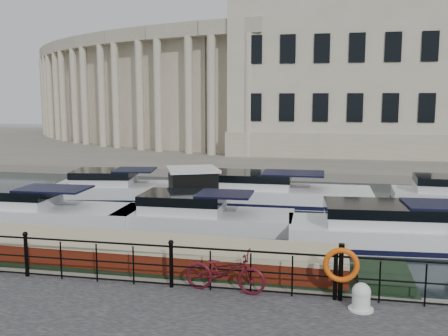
{
  "coord_description": "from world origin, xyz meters",
  "views": [
    {
      "loc": [
        3.62,
        -13.74,
        5.24
      ],
      "look_at": [
        0.5,
        2.0,
        3.0
      ],
      "focal_mm": 40.0,
      "sensor_mm": 36.0,
      "label": 1
    }
  ],
  "objects_px": {
    "bicycle": "(225,271)",
    "narrowboat": "(115,267)",
    "life_ring_post": "(341,266)",
    "mooring_bollard": "(361,297)",
    "harbour_hut": "(193,193)"
  },
  "relations": [
    {
      "from": "bicycle",
      "to": "narrowboat",
      "type": "xyz_separation_m",
      "value": [
        -3.6,
        1.69,
        -0.71
      ]
    },
    {
      "from": "life_ring_post",
      "to": "bicycle",
      "type": "bearing_deg",
      "value": 179.09
    },
    {
      "from": "mooring_bollard",
      "to": "harbour_hut",
      "type": "bearing_deg",
      "value": 122.07
    },
    {
      "from": "harbour_hut",
      "to": "mooring_bollard",
      "type": "bearing_deg",
      "value": -81.14
    },
    {
      "from": "bicycle",
      "to": "harbour_hut",
      "type": "distance_m",
      "value": 10.83
    },
    {
      "from": "bicycle",
      "to": "harbour_hut",
      "type": "xyz_separation_m",
      "value": [
        -3.51,
        10.24,
        -0.13
      ]
    },
    {
      "from": "bicycle",
      "to": "life_ring_post",
      "type": "distance_m",
      "value": 2.76
    },
    {
      "from": "mooring_bollard",
      "to": "life_ring_post",
      "type": "bearing_deg",
      "value": 137.39
    },
    {
      "from": "mooring_bollard",
      "to": "narrowboat",
      "type": "bearing_deg",
      "value": 162.53
    },
    {
      "from": "narrowboat",
      "to": "harbour_hut",
      "type": "distance_m",
      "value": 8.58
    },
    {
      "from": "narrowboat",
      "to": "life_ring_post",
      "type": "bearing_deg",
      "value": -13.65
    },
    {
      "from": "harbour_hut",
      "to": "life_ring_post",
      "type": "bearing_deg",
      "value": -81.9
    },
    {
      "from": "narrowboat",
      "to": "bicycle",
      "type": "bearing_deg",
      "value": -23.5
    },
    {
      "from": "life_ring_post",
      "to": "harbour_hut",
      "type": "xyz_separation_m",
      "value": [
        -6.26,
        10.29,
        -0.45
      ]
    },
    {
      "from": "life_ring_post",
      "to": "harbour_hut",
      "type": "distance_m",
      "value": 12.05
    }
  ]
}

